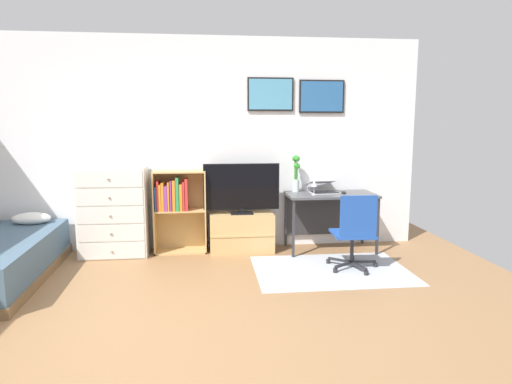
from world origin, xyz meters
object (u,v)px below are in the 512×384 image
at_px(desk, 329,203).
at_px(computer_mouse, 344,192).
at_px(dresser, 114,212).
at_px(television, 242,189).
at_px(bamboo_vase, 296,172).
at_px(tv_stand, 242,232).
at_px(office_chair, 355,230).
at_px(wine_glass, 314,184).
at_px(laptop, 323,188).
at_px(bookshelf, 176,204).

relative_size(desk, computer_mouse, 10.74).
xyz_separation_m(dresser, television, (1.57, -0.01, 0.26)).
bearing_deg(bamboo_vase, tv_stand, -171.79).
bearing_deg(desk, tv_stand, 179.39).
xyz_separation_m(office_chair, computer_mouse, (0.12, 0.80, 0.30)).
xyz_separation_m(office_chair, wine_glass, (-0.29, 0.73, 0.42)).
distance_m(tv_stand, laptop, 1.19).
bearing_deg(bookshelf, desk, -1.74).
relative_size(television, wine_glass, 5.29).
bearing_deg(computer_mouse, wine_glass, -169.58).
height_order(tv_stand, television, television).
bearing_deg(office_chair, laptop, 100.03).
height_order(bookshelf, computer_mouse, bookshelf).
distance_m(dresser, computer_mouse, 2.87).
bearing_deg(dresser, tv_stand, 0.55).
xyz_separation_m(computer_mouse, wine_glass, (-0.41, -0.07, 0.12)).
xyz_separation_m(bookshelf, television, (0.82, -0.07, 0.19)).
xyz_separation_m(television, bamboo_vase, (0.72, 0.13, 0.19)).
relative_size(tv_stand, television, 0.85).
bearing_deg(tv_stand, bookshelf, 176.69).
xyz_separation_m(bookshelf, tv_stand, (0.82, -0.05, -0.37)).
distance_m(dresser, desk, 2.70).
bearing_deg(dresser, bookshelf, 4.72).
bearing_deg(laptop, tv_stand, 175.68).
xyz_separation_m(office_chair, laptop, (-0.13, 0.92, 0.34)).
relative_size(bookshelf, wine_glass, 5.76).
bearing_deg(laptop, television, 176.90).
xyz_separation_m(tv_stand, computer_mouse, (1.30, -0.10, 0.51)).
distance_m(dresser, laptop, 2.64).
bearing_deg(television, desk, 0.53).
bearing_deg(computer_mouse, television, 176.67).
bearing_deg(bookshelf, computer_mouse, -3.93).
xyz_separation_m(dresser, wine_glass, (2.46, -0.16, 0.33)).
relative_size(television, computer_mouse, 9.16).
height_order(television, computer_mouse, television).
bearing_deg(desk, dresser, -179.94).
height_order(tv_stand, desk, desk).
bearing_deg(office_chair, tv_stand, 144.87).
bearing_deg(computer_mouse, tv_stand, 175.68).
bearing_deg(wine_glass, television, 170.44).
bearing_deg(bookshelf, bamboo_vase, 2.09).
height_order(office_chair, wine_glass, wine_glass).
xyz_separation_m(tv_stand, television, (0.00, -0.02, 0.57)).
relative_size(office_chair, bamboo_vase, 1.80).
bearing_deg(computer_mouse, bookshelf, 176.07).
bearing_deg(bamboo_vase, dresser, -177.04).
xyz_separation_m(bookshelf, wine_glass, (1.71, -0.22, 0.26)).
bearing_deg(bamboo_vase, television, -170.05).
bearing_deg(television, laptop, 2.36).
bearing_deg(television, dresser, 179.73).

